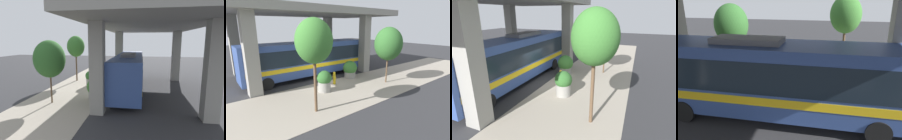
% 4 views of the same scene
% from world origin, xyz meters
% --- Properties ---
extents(ground_plane, '(80.00, 80.00, 0.00)m').
position_xyz_m(ground_plane, '(0.00, 0.00, 0.00)').
color(ground_plane, '#2D2D30').
rests_on(ground_plane, ground).
extents(sidewalk_strip, '(6.00, 40.00, 0.02)m').
position_xyz_m(sidewalk_strip, '(-3.00, 0.00, 0.01)').
color(sidewalk_strip, gray).
rests_on(sidewalk_strip, ground).
extents(overpass, '(9.40, 19.39, 6.64)m').
position_xyz_m(overpass, '(4.00, 0.00, 5.84)').
color(overpass, gray).
rests_on(overpass, ground).
extents(bus, '(2.58, 12.15, 3.71)m').
position_xyz_m(bus, '(2.19, 0.38, 2.01)').
color(bus, '#334C8C').
rests_on(bus, ground).
extents(fire_hydrant, '(0.48, 0.23, 1.12)m').
position_xyz_m(fire_hydrant, '(-1.12, -0.38, 0.57)').
color(fire_hydrant, gold).
rests_on(fire_hydrant, ground).
extents(planter_front, '(1.35, 1.35, 1.69)m').
position_xyz_m(planter_front, '(-0.52, -2.74, 0.86)').
color(planter_front, gray).
rests_on(planter_front, ground).
extents(planter_middle, '(1.13, 1.13, 1.68)m').
position_xyz_m(planter_middle, '(-2.04, 1.26, 0.87)').
color(planter_middle, gray).
rests_on(planter_middle, ground).
extents(street_tree_near, '(2.38, 2.38, 4.90)m').
position_xyz_m(street_tree_near, '(-3.57, -4.37, 3.47)').
color(street_tree_near, brown).
rests_on(street_tree_near, ground).
extents(street_tree_far, '(2.08, 2.08, 5.45)m').
position_xyz_m(street_tree_far, '(-4.46, 3.46, 4.18)').
color(street_tree_far, brown).
rests_on(street_tree_far, ground).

